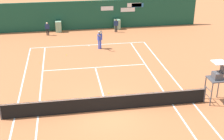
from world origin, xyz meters
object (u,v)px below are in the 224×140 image
object	(u,v)px
player_on_baseline	(100,38)
ball_kid_left_post	(47,28)
tennis_ball_mid_court	(40,63)
umpire_chair	(217,77)
tennis_ball_near_service_line	(66,55)
tennis_ball_by_sideline	(109,93)
ball_kid_right_post	(116,25)

from	to	relation	value
player_on_baseline	ball_kid_left_post	xyz separation A→B (m)	(-4.73, 4.79, -0.18)
tennis_ball_mid_court	umpire_chair	bearing A→B (deg)	-36.29
umpire_chair	ball_kid_left_post	world-z (taller)	umpire_chair
ball_kid_left_post	tennis_ball_mid_court	size ratio (longest dim) A/B	20.11
tennis_ball_mid_court	tennis_ball_near_service_line	xyz separation A→B (m)	(2.12, 1.43, 0.00)
tennis_ball_by_sideline	umpire_chair	bearing A→B (deg)	-18.00
tennis_ball_mid_court	tennis_ball_by_sideline	world-z (taller)	same
player_on_baseline	tennis_ball_mid_court	distance (m)	5.85
tennis_ball_by_sideline	tennis_ball_near_service_line	size ratio (longest dim) A/B	1.00
ball_kid_left_post	tennis_ball_near_service_line	world-z (taller)	ball_kid_left_post
player_on_baseline	ball_kid_left_post	bearing A→B (deg)	-71.03
ball_kid_left_post	tennis_ball_by_sideline	distance (m)	14.02
umpire_chair	tennis_ball_near_service_line	world-z (taller)	umpire_chair
player_on_baseline	tennis_ball_mid_court	world-z (taller)	player_on_baseline
ball_kid_right_post	umpire_chair	bearing A→B (deg)	109.41
player_on_baseline	tennis_ball_near_service_line	bearing A→B (deg)	-4.63
player_on_baseline	ball_kid_right_post	bearing A→B (deg)	-141.40
player_on_baseline	tennis_ball_near_service_line	size ratio (longest dim) A/B	26.98
ball_kid_right_post	ball_kid_left_post	size ratio (longest dim) A/B	1.01
umpire_chair	tennis_ball_near_service_line	distance (m)	12.98
umpire_chair	tennis_ball_mid_court	distance (m)	13.60
umpire_chair	tennis_ball_mid_court	xyz separation A→B (m)	(-10.88, 7.99, -1.66)
umpire_chair	ball_kid_left_post	bearing A→B (deg)	34.20
player_on_baseline	ball_kid_right_post	world-z (taller)	player_on_baseline
ball_kid_right_post	tennis_ball_near_service_line	world-z (taller)	ball_kid_right_post
umpire_chair	player_on_baseline	xyz separation A→B (m)	(-5.73, 10.59, -0.72)
player_on_baseline	ball_kid_left_post	distance (m)	6.74
player_on_baseline	tennis_ball_near_service_line	xyz separation A→B (m)	(-3.04, -1.17, -0.94)
umpire_chair	player_on_baseline	world-z (taller)	umpire_chair
tennis_ball_mid_court	ball_kid_right_post	bearing A→B (deg)	44.69
ball_kid_right_post	tennis_ball_by_sideline	size ratio (longest dim) A/B	20.34
umpire_chair	ball_kid_left_post	xyz separation A→B (m)	(-10.45, 15.38, -0.90)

